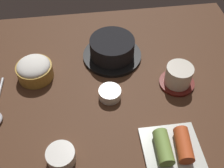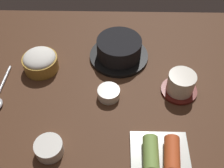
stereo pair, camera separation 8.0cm
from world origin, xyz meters
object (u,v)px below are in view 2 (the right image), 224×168
Objects in this scene: banchan_cup_center at (109,93)px; kimchi_plate at (161,156)px; tea_cup_with_saucer at (181,84)px; side_bowl_near at (49,148)px; stone_pot at (119,49)px; rice_bowl at (40,61)px.

banchan_cup_center is 23.38cm from kimchi_plate.
side_bowl_near is at bearing -149.93° from tea_cup_with_saucer.
kimchi_plate is (-7.56, -21.70, -1.45)cm from tea_cup_with_saucer.
banchan_cup_center is at bearing -99.92° from stone_pot.
banchan_cup_center is at bearing 123.96° from kimchi_plate.
side_bowl_near is at bearing -116.38° from stone_pot.
tea_cup_with_saucer is 20.82cm from banchan_cup_center.
rice_bowl reaches higher than side_bowl_near.
rice_bowl is 29.78cm from side_bowl_near.
rice_bowl is at bearing 104.30° from side_bowl_near.
rice_bowl reaches higher than banchan_cup_center.
rice_bowl is 43.02cm from tea_cup_with_saucer.
side_bowl_near is (-27.22, 1.56, 0.04)cm from kimchi_plate.
banchan_cup_center is at bearing -173.61° from tea_cup_with_saucer.
stone_pot is 37.40cm from kimchi_plate.
rice_bowl is (-24.40, -5.57, -0.23)cm from stone_pot.
stone_pot is at bearing 63.62° from side_bowl_near.
stone_pot reaches higher than rice_bowl.
tea_cup_with_saucer is 23.03cm from kimchi_plate.
banchan_cup_center is at bearing -27.09° from rice_bowl.
side_bowl_near is (-14.16, -17.83, 0.28)cm from banchan_cup_center.
side_bowl_near is (7.35, -28.83, -1.31)cm from rice_bowl.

